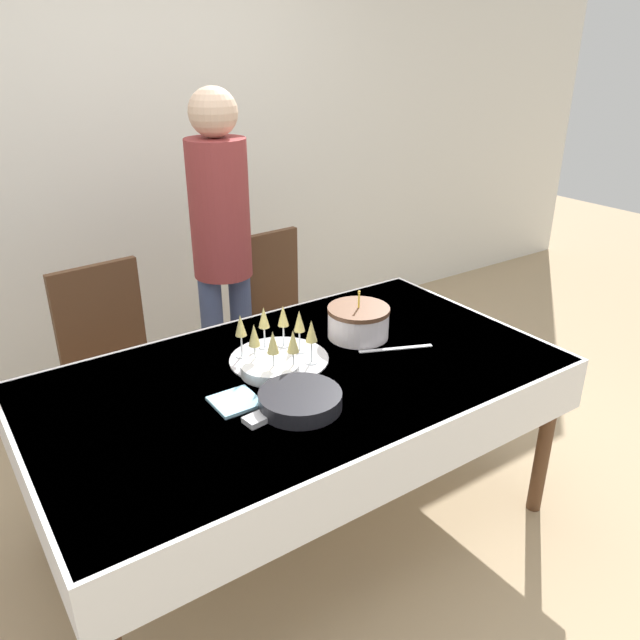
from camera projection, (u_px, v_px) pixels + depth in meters
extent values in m
plane|color=tan|center=(302.00, 526.00, 2.60)|extent=(12.00, 12.00, 0.00)
cube|color=silver|center=(118.00, 139.00, 3.40)|extent=(8.00, 0.05, 2.70)
cube|color=white|center=(299.00, 375.00, 2.30)|extent=(1.90, 1.07, 0.03)
cube|color=white|center=(300.00, 396.00, 2.34)|extent=(1.93, 1.10, 0.21)
cylinder|color=#51331E|center=(545.00, 440.00, 2.56)|extent=(0.06, 0.06, 0.70)
cylinder|color=#51331E|center=(34.00, 475.00, 2.35)|extent=(0.06, 0.06, 0.70)
cylinder|color=#51331E|center=(394.00, 352.00, 3.27)|extent=(0.06, 0.06, 0.70)
cube|color=#51331E|center=(125.00, 387.00, 2.79)|extent=(0.46, 0.46, 0.04)
cube|color=#51331E|center=(100.00, 318.00, 2.81)|extent=(0.40, 0.07, 0.50)
cylinder|color=#51331E|center=(185.00, 432.00, 2.86)|extent=(0.04, 0.04, 0.41)
cylinder|color=#51331E|center=(109.00, 463.00, 2.65)|extent=(0.04, 0.04, 0.41)
cylinder|color=#51331E|center=(150.00, 400.00, 3.11)|extent=(0.04, 0.04, 0.41)
cylinder|color=#51331E|center=(78.00, 426.00, 2.90)|extent=(0.04, 0.04, 0.41)
cube|color=#51331E|center=(287.00, 339.00, 3.23)|extent=(0.45, 0.45, 0.04)
cube|color=#51331E|center=(265.00, 280.00, 3.25)|extent=(0.40, 0.06, 0.50)
cylinder|color=#51331E|center=(336.00, 380.00, 3.29)|extent=(0.04, 0.04, 0.41)
cylinder|color=#51331E|center=(280.00, 402.00, 3.09)|extent=(0.04, 0.04, 0.41)
cylinder|color=#51331E|center=(296.00, 355.00, 3.55)|extent=(0.04, 0.04, 0.41)
cylinder|color=#51331E|center=(242.00, 374.00, 3.35)|extent=(0.04, 0.04, 0.41)
cylinder|color=white|center=(358.00, 324.00, 2.55)|extent=(0.25, 0.25, 0.11)
cylinder|color=brown|center=(359.00, 310.00, 2.52)|extent=(0.25, 0.25, 0.02)
cylinder|color=yellow|center=(359.00, 301.00, 2.50)|extent=(0.01, 0.01, 0.06)
sphere|color=#F9CC4C|center=(359.00, 292.00, 2.49)|extent=(0.01, 0.01, 0.01)
cylinder|color=silver|center=(279.00, 359.00, 2.38)|extent=(0.38, 0.38, 0.01)
cylinder|color=silver|center=(300.00, 351.00, 2.43)|extent=(0.05, 0.05, 0.00)
cylinder|color=silver|center=(300.00, 341.00, 2.41)|extent=(0.01, 0.01, 0.08)
cone|color=#E0CC72|center=(299.00, 321.00, 2.38)|extent=(0.04, 0.04, 0.08)
cylinder|color=silver|center=(284.00, 345.00, 2.48)|extent=(0.05, 0.05, 0.00)
cylinder|color=silver|center=(284.00, 335.00, 2.46)|extent=(0.01, 0.01, 0.08)
cone|color=#E0CC72|center=(283.00, 315.00, 2.42)|extent=(0.04, 0.04, 0.08)
cylinder|color=silver|center=(265.00, 347.00, 2.46)|extent=(0.05, 0.05, 0.00)
cylinder|color=silver|center=(265.00, 337.00, 2.44)|extent=(0.01, 0.01, 0.08)
cone|color=#E0CC72|center=(264.00, 317.00, 2.41)|extent=(0.04, 0.04, 0.08)
cylinder|color=silver|center=(242.00, 356.00, 2.40)|extent=(0.05, 0.05, 0.00)
cylinder|color=silver|center=(242.00, 345.00, 2.38)|extent=(0.01, 0.01, 0.08)
cone|color=#E0CC72|center=(240.00, 325.00, 2.34)|extent=(0.04, 0.04, 0.08)
cylinder|color=silver|center=(256.00, 366.00, 2.32)|extent=(0.05, 0.05, 0.00)
cylinder|color=silver|center=(255.00, 356.00, 2.30)|extent=(0.01, 0.01, 0.08)
cone|color=#E0CC72|center=(254.00, 335.00, 2.26)|extent=(0.04, 0.04, 0.08)
cylinder|color=silver|center=(274.00, 374.00, 2.26)|extent=(0.05, 0.05, 0.00)
cylinder|color=silver|center=(274.00, 363.00, 2.25)|extent=(0.01, 0.01, 0.08)
cone|color=#E0CC72|center=(273.00, 342.00, 2.21)|extent=(0.04, 0.04, 0.08)
cylinder|color=silver|center=(294.00, 373.00, 2.27)|extent=(0.05, 0.05, 0.00)
cylinder|color=silver|center=(293.00, 362.00, 2.25)|extent=(0.01, 0.01, 0.08)
cone|color=#E0CC72|center=(293.00, 341.00, 2.22)|extent=(0.04, 0.04, 0.08)
cylinder|color=silver|center=(312.00, 362.00, 2.35)|extent=(0.05, 0.05, 0.00)
cylinder|color=silver|center=(311.00, 351.00, 2.33)|extent=(0.01, 0.01, 0.08)
cone|color=#E0CC72|center=(311.00, 331.00, 2.30)|extent=(0.04, 0.04, 0.08)
cylinder|color=black|center=(300.00, 406.00, 2.07)|extent=(0.28, 0.28, 0.01)
cylinder|color=black|center=(300.00, 405.00, 2.07)|extent=(0.28, 0.28, 0.01)
cylinder|color=black|center=(300.00, 403.00, 2.07)|extent=(0.28, 0.28, 0.01)
cylinder|color=black|center=(300.00, 401.00, 2.06)|extent=(0.28, 0.28, 0.01)
cylinder|color=black|center=(300.00, 399.00, 2.06)|extent=(0.28, 0.28, 0.01)
cylinder|color=black|center=(300.00, 397.00, 2.06)|extent=(0.28, 0.28, 0.01)
cylinder|color=black|center=(300.00, 396.00, 2.06)|extent=(0.28, 0.28, 0.01)
cylinder|color=black|center=(300.00, 394.00, 2.05)|extent=(0.28, 0.28, 0.01)
cylinder|color=white|center=(270.00, 372.00, 2.28)|extent=(0.22, 0.22, 0.01)
cylinder|color=white|center=(270.00, 371.00, 2.28)|extent=(0.22, 0.22, 0.01)
cylinder|color=white|center=(270.00, 369.00, 2.28)|extent=(0.22, 0.22, 0.01)
cylinder|color=white|center=(270.00, 367.00, 2.28)|extent=(0.22, 0.22, 0.01)
cylinder|color=white|center=(270.00, 366.00, 2.27)|extent=(0.22, 0.22, 0.01)
cylinder|color=white|center=(270.00, 364.00, 2.27)|extent=(0.22, 0.22, 0.01)
cube|color=silver|center=(396.00, 349.00, 2.46)|extent=(0.28, 0.13, 0.00)
cube|color=silver|center=(268.00, 414.00, 2.02)|extent=(0.18, 0.08, 0.02)
cube|color=#8CC6E0|center=(235.00, 401.00, 2.10)|extent=(0.15, 0.15, 0.01)
cylinder|color=#3F4C72|center=(215.00, 353.00, 3.15)|extent=(0.11, 0.11, 0.81)
cylinder|color=#3F4C72|center=(243.00, 345.00, 3.23)|extent=(0.11, 0.11, 0.81)
cylinder|color=maroon|center=(219.00, 209.00, 2.89)|extent=(0.28, 0.28, 0.64)
sphere|color=#D8B293|center=(213.00, 112.00, 2.71)|extent=(0.22, 0.22, 0.22)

